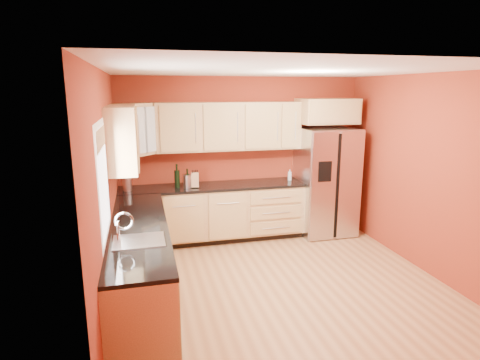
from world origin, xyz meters
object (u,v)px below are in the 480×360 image
Objects in this scene: canister_left at (127,184)px; soap_dispenser at (290,175)px; knife_block at (195,180)px; refrigerator at (326,181)px; wine_bottle_a at (177,176)px.

canister_left is 2.60m from soap_dispenser.
canister_left is at bearing -173.75° from knife_block.
refrigerator is at bearing 7.74° from knife_block.
canister_left is 1.19× the size of soap_dispenser.
refrigerator reaches higher than wine_bottle_a.
soap_dispenser is at bearing 11.72° from knife_block.
canister_left is (-3.20, 0.04, 0.14)m from refrigerator.
wine_bottle_a is at bearing 1.44° from canister_left.
knife_block is 1.59m from soap_dispenser.
refrigerator is 0.62m from soap_dispenser.
refrigerator reaches higher than knife_block.
canister_left reaches higher than soap_dispenser.
refrigerator is 4.87× the size of wine_bottle_a.
soap_dispenser is at bearing 169.35° from refrigerator.
soap_dispenser is (-0.60, 0.11, 0.12)m from refrigerator.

